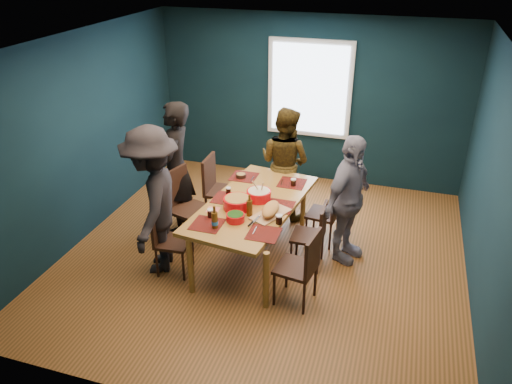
% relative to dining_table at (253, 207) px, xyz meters
% --- Properties ---
extents(room, '(5.01, 5.01, 2.71)m').
position_rel_dining_table_xyz_m(room, '(0.15, 0.33, 0.67)').
color(room, '#9C5D2D').
rests_on(room, ground).
extents(dining_table, '(1.27, 2.16, 0.78)m').
position_rel_dining_table_xyz_m(dining_table, '(0.00, 0.00, 0.00)').
color(dining_table, '#A37631').
rests_on(dining_table, floor).
extents(chair_left_far, '(0.46, 0.46, 0.99)m').
position_rel_dining_table_xyz_m(chair_left_far, '(-0.76, 0.70, -0.13)').
color(chair_left_far, black).
rests_on(chair_left_far, floor).
extents(chair_left_mid, '(0.57, 0.57, 1.02)m').
position_rel_dining_table_xyz_m(chair_left_mid, '(-1.01, 0.09, -0.11)').
color(chair_left_mid, black).
rests_on(chair_left_mid, floor).
extents(chair_left_near, '(0.42, 0.42, 0.86)m').
position_rel_dining_table_xyz_m(chair_left_near, '(-0.89, -0.63, -0.20)').
color(chair_left_near, black).
rests_on(chair_left_near, floor).
extents(chair_right_far, '(0.44, 0.44, 0.86)m').
position_rel_dining_table_xyz_m(chair_right_far, '(0.87, 0.59, -0.20)').
color(chair_right_far, black).
rests_on(chair_right_far, floor).
extents(chair_right_mid, '(0.40, 0.40, 0.86)m').
position_rel_dining_table_xyz_m(chair_right_mid, '(0.79, -0.00, -0.20)').
color(chair_right_mid, black).
rests_on(chair_right_mid, floor).
extents(chair_right_near, '(0.47, 0.47, 0.92)m').
position_rel_dining_table_xyz_m(chair_right_near, '(0.82, -0.75, -0.17)').
color(chair_right_near, black).
rests_on(chair_right_near, floor).
extents(person_far_left, '(0.54, 0.74, 1.86)m').
position_rel_dining_table_xyz_m(person_far_left, '(-1.19, 0.33, 0.22)').
color(person_far_left, black).
rests_on(person_far_left, floor).
extents(person_back, '(0.95, 0.84, 1.63)m').
position_rel_dining_table_xyz_m(person_back, '(0.10, 1.22, 0.11)').
color(person_back, black).
rests_on(person_back, floor).
extents(person_right, '(0.74, 1.06, 1.67)m').
position_rel_dining_table_xyz_m(person_right, '(1.13, 0.30, 0.13)').
color(person_right, silver).
rests_on(person_right, floor).
extents(person_near_left, '(0.98, 1.33, 1.85)m').
position_rel_dining_table_xyz_m(person_near_left, '(-1.05, -0.58, 0.22)').
color(person_near_left, black).
rests_on(person_near_left, floor).
extents(bowl_salad, '(0.34, 0.34, 0.14)m').
position_rel_dining_table_xyz_m(bowl_salad, '(-0.13, -0.20, 0.15)').
color(bowl_salad, red).
rests_on(bowl_salad, dining_table).
extents(bowl_dumpling, '(0.31, 0.31, 0.29)m').
position_rel_dining_table_xyz_m(bowl_dumpling, '(0.05, 0.09, 0.14)').
color(bowl_dumpling, red).
rests_on(bowl_dumpling, dining_table).
extents(bowl_herbs, '(0.22, 0.22, 0.09)m').
position_rel_dining_table_xyz_m(bowl_herbs, '(-0.05, -0.49, 0.12)').
color(bowl_herbs, red).
rests_on(bowl_herbs, dining_table).
extents(cutting_board, '(0.44, 0.65, 0.14)m').
position_rel_dining_table_xyz_m(cutting_board, '(0.30, -0.24, 0.14)').
color(cutting_board, tan).
rests_on(cutting_board, dining_table).
extents(small_bowl, '(0.14, 0.14, 0.06)m').
position_rel_dining_table_xyz_m(small_bowl, '(-0.37, 0.63, 0.10)').
color(small_bowl, black).
rests_on(small_bowl, dining_table).
extents(beer_bottle_a, '(0.08, 0.08, 0.28)m').
position_rel_dining_table_xyz_m(beer_bottle_a, '(-0.22, -0.71, 0.17)').
color(beer_bottle_a, '#462A0C').
rests_on(beer_bottle_a, dining_table).
extents(beer_bottle_b, '(0.07, 0.07, 0.27)m').
position_rel_dining_table_xyz_m(beer_bottle_b, '(0.06, -0.32, 0.18)').
color(beer_bottle_b, '#462A0C').
rests_on(beer_bottle_b, dining_table).
extents(cola_glass_a, '(0.08, 0.08, 0.11)m').
position_rel_dining_table_xyz_m(cola_glass_a, '(-0.36, -0.50, 0.13)').
color(cola_glass_a, black).
rests_on(cola_glass_a, dining_table).
extents(cola_glass_b, '(0.08, 0.08, 0.11)m').
position_rel_dining_table_xyz_m(cola_glass_b, '(0.44, -0.40, 0.13)').
color(cola_glass_b, black).
rests_on(cola_glass_b, dining_table).
extents(cola_glass_c, '(0.07, 0.07, 0.10)m').
position_rel_dining_table_xyz_m(cola_glass_c, '(0.37, 0.59, 0.13)').
color(cola_glass_c, black).
rests_on(cola_glass_c, dining_table).
extents(cola_glass_d, '(0.07, 0.07, 0.09)m').
position_rel_dining_table_xyz_m(cola_glass_d, '(-0.36, 0.12, 0.12)').
color(cola_glass_d, black).
rests_on(cola_glass_d, dining_table).
extents(napkin_a, '(0.16, 0.16, 0.00)m').
position_rel_dining_table_xyz_m(napkin_a, '(0.35, 0.04, 0.07)').
color(napkin_a, '#DB6B5C').
rests_on(napkin_a, dining_table).
extents(napkin_b, '(0.17, 0.17, 0.00)m').
position_rel_dining_table_xyz_m(napkin_b, '(-0.40, -0.33, 0.08)').
color(napkin_b, '#DB6B5C').
rests_on(napkin_b, dining_table).
extents(napkin_c, '(0.15, 0.15, 0.00)m').
position_rel_dining_table_xyz_m(napkin_c, '(0.37, -0.64, 0.07)').
color(napkin_c, '#DB6B5C').
rests_on(napkin_c, dining_table).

